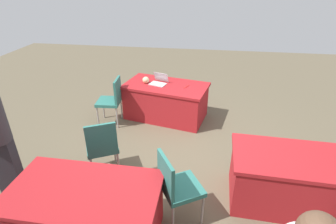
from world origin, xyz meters
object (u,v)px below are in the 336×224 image
Objects in this scene: table_mid_left at (87,214)px; chair_near_front at (112,98)px; table_mid_right at (292,180)px; yarn_ball at (146,80)px; laptop_silver at (159,82)px; table_foreground at (166,101)px; chair_tucked_left at (102,145)px; chair_tucked_right at (176,185)px; scissors_red at (186,86)px.

chair_near_front is (0.60, -2.59, 0.18)m from table_mid_left.
table_mid_right is 3.23m from yarn_ball.
laptop_silver is at bearing -178.44° from yarn_ball.
table_foreground is 13.42× the size of yarn_ball.
table_mid_left is 1.09m from chair_tucked_left.
chair_near_front reaches higher than yarn_ball.
chair_tucked_right is (-1.15, 0.66, 0.02)m from chair_tucked_left.
laptop_silver is (-0.85, -0.46, 0.22)m from chair_near_front.
chair_tucked_left is 2.18m from scissors_red.
table_mid_left is 1.03m from chair_tucked_right.
chair_tucked_left is at bearing 95.25° from laptop_silver.
yarn_ball is (0.94, -2.64, 0.23)m from chair_tucked_right.
chair_tucked_left reaches higher than scissors_red.
laptop_silver is 0.57m from scissors_red.
chair_tucked_right reaches higher than table_mid_right.
scissors_red is (0.11, -2.57, 0.17)m from chair_tucked_right.
chair_near_front reaches higher than table_mid_right.
table_mid_right is 1.69× the size of chair_near_front.
chair_near_front is 1.48m from scissors_red.
yarn_ball reaches higher than table_mid_right.
table_mid_right is 8.94× the size of scissors_red.
laptop_silver is at bearing 163.62° from chair_tucked_right.
chair_near_front is at bearing 37.40° from yarn_ball.
chair_near_front is 1.00× the size of chair_tucked_left.
laptop_silver is at bearing -45.11° from table_mid_right.
chair_near_front is 0.98× the size of chair_tucked_right.
chair_tucked_left is (0.21, -1.05, 0.18)m from table_mid_left.
chair_near_front reaches higher than table_mid_left.
chair_tucked_left is (-0.38, 1.53, -0.00)m from chair_near_front.
chair_near_front is at bearing 46.68° from laptop_silver.
laptop_silver is at bearing -13.38° from table_foreground.
chair_tucked_right is 2.81m from yarn_ball.
chair_tucked_right is at bearing 122.94° from laptop_silver.
yarn_ball is (0.42, -0.03, 0.43)m from table_foreground.
chair_tucked_left is 0.98× the size of chair_tucked_right.
chair_near_front is 5.30× the size of scissors_red.
laptop_silver reaches higher than table_mid_right.
scissors_red reaches higher than table_foreground.
yarn_ball is (0.01, -3.03, 0.43)m from table_mid_left.
chair_tucked_right reaches higher than table_mid_left.
chair_tucked_right is 2.74m from laptop_silver.
table_mid_right is 1.55m from chair_tucked_right.
chair_tucked_left reaches higher than laptop_silver.
chair_tucked_right is 2.48× the size of laptop_silver.
chair_tucked_right is 2.58m from scissors_red.
table_mid_right is 11.98× the size of yarn_ball.
chair_tucked_right is at bearing -149.71° from chair_near_front.
yarn_ball reaches higher than scissors_red.
table_mid_left is 2.66m from chair_near_front.
table_mid_left is at bearing 103.75° from laptop_silver.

